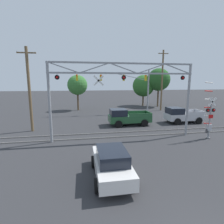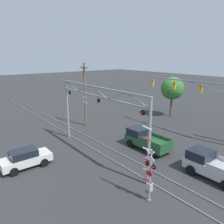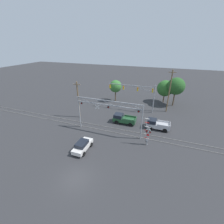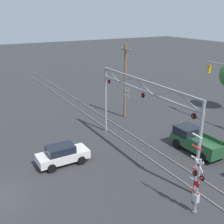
{
  "view_description": "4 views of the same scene",
  "coord_description": "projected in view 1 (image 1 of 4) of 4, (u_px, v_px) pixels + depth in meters",
  "views": [
    {
      "loc": [
        -3.58,
        -3.17,
        5.1
      ],
      "look_at": [
        -0.73,
        13.46,
        2.16
      ],
      "focal_mm": 28.0,
      "sensor_mm": 36.0,
      "label": 1
    },
    {
      "loc": [
        15.97,
        0.54,
        9.46
      ],
      "look_at": [
        -0.92,
        14.03,
        3.8
      ],
      "focal_mm": 35.0,
      "sensor_mm": 36.0,
      "label": 2
    },
    {
      "loc": [
        9.14,
        -11.5,
        16.18
      ],
      "look_at": [
        0.35,
        12.72,
        4.07
      ],
      "focal_mm": 24.0,
      "sensor_mm": 36.0,
      "label": 3
    },
    {
      "loc": [
        17.48,
        -1.24,
        11.71
      ],
      "look_at": [
        -2.38,
        10.24,
        3.56
      ],
      "focal_mm": 45.0,
      "sensor_mm": 36.0,
      "label": 4
    }
  ],
  "objects": [
    {
      "name": "rail_track_near",
      "position": [
        122.0,
        137.0,
        16.2
      ],
      "size": [
        80.0,
        0.08,
        0.1
      ],
      "primitive_type": "cube",
      "color": "gray",
      "rests_on": "ground_plane"
    },
    {
      "name": "rail_track_far",
      "position": [
        119.0,
        132.0,
        17.6
      ],
      "size": [
        80.0,
        0.08,
        0.1
      ],
      "primitive_type": "cube",
      "color": "gray",
      "rests_on": "ground_plane"
    },
    {
      "name": "crossing_gantry",
      "position": [
        123.0,
        86.0,
        15.12
      ],
      "size": [
        12.69,
        0.27,
        6.71
      ],
      "color": "gray",
      "rests_on": "ground_plane"
    },
    {
      "name": "crossing_signal_mast",
      "position": [
        209.0,
        118.0,
        15.56
      ],
      "size": [
        1.23,
        0.35,
        5.09
      ],
      "color": "gray",
      "rests_on": "ground_plane"
    },
    {
      "name": "traffic_signal_span",
      "position": [
        128.0,
        82.0,
        27.57
      ],
      "size": [
        11.92,
        0.39,
        7.06
      ],
      "color": "gray",
      "rests_on": "ground_plane"
    },
    {
      "name": "pickup_truck_lead",
      "position": [
        127.0,
        117.0,
        20.66
      ],
      "size": [
        4.9,
        2.31,
        1.94
      ],
      "color": "#23512D",
      "rests_on": "ground_plane"
    },
    {
      "name": "pickup_truck_following",
      "position": [
        182.0,
        115.0,
        21.85
      ],
      "size": [
        4.54,
        2.31,
        1.94
      ],
      "color": "#B7B7BC",
      "rests_on": "ground_plane"
    },
    {
      "name": "sedan_waiting",
      "position": [
        112.0,
        163.0,
        9.31
      ],
      "size": [
        2.01,
        4.18,
        1.61
      ],
      "color": "silver",
      "rests_on": "ground_plane"
    },
    {
      "name": "utility_pole_left",
      "position": [
        29.0,
        89.0,
        17.54
      ],
      "size": [
        1.8,
        0.28,
        8.47
      ],
      "color": "brown",
      "rests_on": "ground_plane"
    },
    {
      "name": "utility_pole_right",
      "position": [
        162.0,
        80.0,
        30.51
      ],
      "size": [
        1.8,
        0.28,
        10.43
      ],
      "color": "brown",
      "rests_on": "ground_plane"
    },
    {
      "name": "background_tree_beyond_span",
      "position": [
        159.0,
        80.0,
        35.46
      ],
      "size": [
        4.56,
        4.56,
        7.79
      ],
      "color": "brown",
      "rests_on": "ground_plane"
    },
    {
      "name": "background_tree_far_left_verge",
      "position": [
        143.0,
        86.0,
        36.84
      ],
      "size": [
        4.53,
        4.53,
        6.49
      ],
      "color": "brown",
      "rests_on": "ground_plane"
    },
    {
      "name": "background_tree_far_right_verge",
      "position": [
        77.0,
        85.0,
        30.89
      ],
      "size": [
        3.51,
        3.51,
        6.27
      ],
      "color": "brown",
      "rests_on": "ground_plane"
    }
  ]
}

